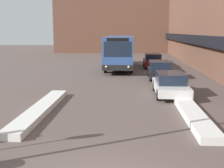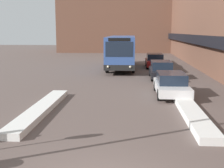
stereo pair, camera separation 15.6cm
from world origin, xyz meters
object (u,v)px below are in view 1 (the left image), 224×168
object	(u,v)px
parked_car_middle	(160,70)
parked_car_back	(153,60)
city_bus	(120,51)
parked_car_front	(170,84)

from	to	relation	value
parked_car_middle	parked_car_back	size ratio (longest dim) A/B	0.96
city_bus	parked_car_middle	size ratio (longest dim) A/B	2.56
city_bus	parked_car_front	world-z (taller)	city_bus
city_bus	parked_car_back	world-z (taller)	city_bus
city_bus	parked_car_front	xyz separation A→B (m)	(3.54, -13.84, -1.13)
city_bus	parked_car_front	bearing A→B (deg)	-75.63
parked_car_front	parked_car_back	bearing A→B (deg)	90.00
parked_car_front	parked_car_middle	world-z (taller)	parked_car_middle
city_bus	parked_car_middle	distance (m)	7.96
parked_car_front	parked_car_middle	bearing A→B (deg)	90.00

